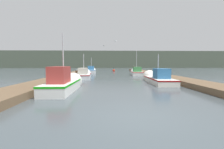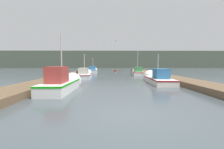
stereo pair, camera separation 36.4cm
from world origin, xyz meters
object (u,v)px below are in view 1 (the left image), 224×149
(mooring_piling_1, at_px, (89,69))
(mooring_piling_2, at_px, (79,73))
(fishing_boat_2, at_px, (84,74))
(seagull_lead, at_px, (115,41))
(fishing_boat_0, at_px, (65,83))
(mooring_piling_3, at_px, (134,69))
(fishing_boat_1, at_px, (156,78))
(fishing_boat_4, at_px, (91,71))
(fishing_boat_3, at_px, (136,72))
(channel_buoy, at_px, (114,70))
(mooring_piling_0, at_px, (77,74))
(seagull_1, at_px, (104,46))

(mooring_piling_1, distance_m, mooring_piling_2, 12.55)
(fishing_boat_2, xyz_separation_m, seagull_lead, (4.14, -0.60, 4.40))
(fishing_boat_0, distance_m, mooring_piling_3, 25.97)
(fishing_boat_1, bearing_deg, fishing_boat_4, 119.56)
(fishing_boat_3, bearing_deg, fishing_boat_4, 149.32)
(mooring_piling_3, bearing_deg, mooring_piling_1, -177.39)
(fishing_boat_0, relative_size, fishing_boat_4, 0.94)
(fishing_boat_1, bearing_deg, channel_buoy, 100.51)
(fishing_boat_3, distance_m, seagull_lead, 7.72)
(fishing_boat_3, relative_size, mooring_piling_0, 5.69)
(mooring_piling_0, distance_m, mooring_piling_3, 17.62)
(fishing_boat_2, bearing_deg, mooring_piling_2, 118.05)
(fishing_boat_0, height_order, mooring_piling_2, fishing_boat_0)
(mooring_piling_2, relative_size, seagull_1, 1.91)
(fishing_boat_2, height_order, mooring_piling_2, fishing_boat_2)
(fishing_boat_1, distance_m, mooring_piling_3, 19.92)
(fishing_boat_4, xyz_separation_m, mooring_piling_2, (-0.83, -8.79, 0.08))
(mooring_piling_3, distance_m, channel_buoy, 5.18)
(fishing_boat_1, relative_size, mooring_piling_1, 5.65)
(seagull_lead, bearing_deg, seagull_1, 51.35)
(fishing_boat_0, height_order, mooring_piling_0, fishing_boat_0)
(mooring_piling_1, bearing_deg, fishing_boat_3, -46.66)
(mooring_piling_3, bearing_deg, fishing_boat_0, -110.77)
(fishing_boat_4, height_order, seagull_1, seagull_1)
(fishing_boat_4, bearing_deg, channel_buoy, 51.58)
(fishing_boat_4, distance_m, channel_buoy, 8.23)
(fishing_boat_0, height_order, seagull_1, seagull_1)
(fishing_boat_0, distance_m, channel_buoy, 27.10)
(mooring_piling_3, relative_size, seagull_1, 2.34)
(mooring_piling_2, bearing_deg, fishing_boat_1, -37.57)
(mooring_piling_2, bearing_deg, fishing_boat_2, -57.92)
(mooring_piling_1, relative_size, channel_buoy, 1.02)
(fishing_boat_0, height_order, fishing_boat_2, fishing_boat_0)
(fishing_boat_0, xyz_separation_m, seagull_1, (2.56, 10.63, 3.85))
(fishing_boat_0, bearing_deg, mooring_piling_1, 93.35)
(mooring_piling_0, distance_m, seagull_lead, 6.79)
(seagull_lead, bearing_deg, mooring_piling_2, 73.25)
(fishing_boat_3, relative_size, mooring_piling_2, 5.35)
(mooring_piling_0, height_order, seagull_lead, seagull_lead)
(mooring_piling_2, xyz_separation_m, mooring_piling_3, (10.23, 13.02, 0.12))
(mooring_piling_3, bearing_deg, mooring_piling_2, -128.15)
(fishing_boat_4, height_order, mooring_piling_1, fishing_boat_4)
(channel_buoy, height_order, seagull_lead, seagull_lead)
(fishing_boat_1, bearing_deg, seagull_1, 132.81)
(mooring_piling_1, height_order, seagull_1, seagull_1)
(seagull_1, bearing_deg, fishing_boat_2, 131.11)
(fishing_boat_3, distance_m, mooring_piling_1, 13.01)
(mooring_piling_2, xyz_separation_m, channel_buoy, (5.67, 15.44, -0.36))
(mooring_piling_0, distance_m, mooring_piling_1, 13.75)
(mooring_piling_0, bearing_deg, seagull_1, 8.53)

